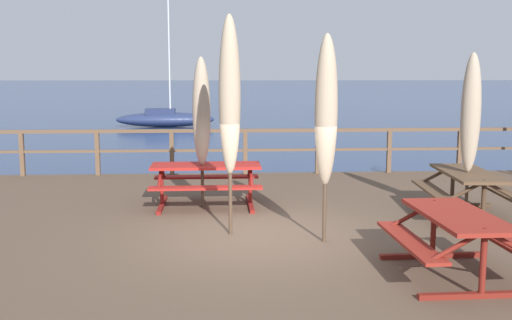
{
  "coord_description": "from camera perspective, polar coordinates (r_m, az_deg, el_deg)",
  "views": [
    {
      "loc": [
        -0.54,
        -8.73,
        3.22
      ],
      "look_at": [
        0.0,
        0.83,
        1.83
      ],
      "focal_mm": 41.71,
      "sensor_mm": 36.0,
      "label": 1
    }
  ],
  "objects": [
    {
      "name": "patio_umbrella_tall_front",
      "position": [
        8.36,
        6.75,
        4.65
      ],
      "size": [
        0.32,
        0.32,
        2.95
      ],
      "color": "#4C3828",
      "rests_on": "wooden_deck"
    },
    {
      "name": "patio_umbrella_short_front",
      "position": [
        8.72,
        -2.54,
        6.11
      ],
      "size": [
        0.32,
        0.32,
        3.25
      ],
      "color": "#4C3828",
      "rests_on": "wooden_deck"
    },
    {
      "name": "ground_plane",
      "position": [
        9.33,
        0.3,
        -11.97
      ],
      "size": [
        600.0,
        600.0,
        0.0
      ],
      "primitive_type": "plane",
      "color": "navy"
    },
    {
      "name": "sailboat_distant",
      "position": [
        36.97,
        -8.71,
        3.95
      ],
      "size": [
        6.04,
        1.85,
        7.72
      ],
      "color": "navy",
      "rests_on": "ground"
    },
    {
      "name": "picnic_table_mid_centre",
      "position": [
        10.6,
        19.6,
        -2.19
      ],
      "size": [
        1.54,
        2.01,
        0.78
      ],
      "color": "brown",
      "rests_on": "wooden_deck"
    },
    {
      "name": "patio_umbrella_short_back",
      "position": [
        10.41,
        19.9,
        4.2
      ],
      "size": [
        0.32,
        0.32,
        2.74
      ],
      "color": "#4C3828",
      "rests_on": "wooden_deck"
    },
    {
      "name": "wooden_deck",
      "position": [
        9.19,
        0.3,
        -9.53
      ],
      "size": [
        14.34,
        11.12,
        0.83
      ],
      "primitive_type": "cube",
      "color": "brown",
      "rests_on": "ground"
    },
    {
      "name": "patio_umbrella_tall_mid_right",
      "position": [
        10.65,
        -5.25,
        4.58
      ],
      "size": [
        0.32,
        0.32,
        2.7
      ],
      "color": "#4C3828",
      "rests_on": "wooden_deck"
    },
    {
      "name": "picnic_table_back_left",
      "position": [
        10.83,
        -4.81,
        -1.5
      ],
      "size": [
        1.98,
        1.42,
        0.78
      ],
      "color": "maroon",
      "rests_on": "wooden_deck"
    },
    {
      "name": "picnic_table_front_right",
      "position": [
        7.46,
        18.67,
        -6.45
      ],
      "size": [
        1.44,
        1.8,
        0.78
      ],
      "color": "maroon",
      "rests_on": "wooden_deck"
    },
    {
      "name": "railing_waterside_far",
      "position": [
        14.25,
        -1.04,
        1.62
      ],
      "size": [
        14.14,
        0.1,
        1.09
      ],
      "color": "brown",
      "rests_on": "wooden_deck"
    }
  ]
}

